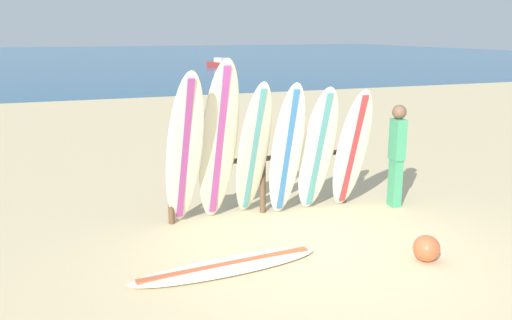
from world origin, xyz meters
The scene contains 13 objects.
ground_plane centered at (0.00, 0.00, 0.00)m, with size 120.00×120.00×0.00m, color #D3BC8C.
ocean_water centered at (0.00, 58.00, 0.00)m, with size 120.00×80.00×0.01m, color #1E5984.
surfboard_rack centered at (-0.18, 1.98, 0.67)m, with size 3.04×0.09×1.03m.
surfboard_leaning_far_left centered at (-1.51, 1.57, 1.17)m, with size 0.53×1.07×2.35m.
surfboard_leaning_left centered at (-0.97, 1.73, 1.24)m, with size 0.64×0.84×2.48m.
surfboard_leaning_center_left centered at (-0.44, 1.70, 1.08)m, with size 0.48×0.97×2.16m.
surfboard_leaning_center centered at (0.03, 1.54, 1.06)m, with size 0.52×0.79×2.13m.
surfboard_leaning_center_right centered at (0.60, 1.63, 1.02)m, with size 0.60×0.71×2.04m.
surfboard_leaning_right centered at (1.18, 1.58, 0.99)m, with size 0.55×0.70×1.98m.
surfboard_lying_on_sand centered at (-1.36, 0.16, 0.04)m, with size 2.45×0.75×0.08m.
beachgoer_standing centered at (1.96, 1.51, 0.92)m, with size 0.23×0.28×1.68m.
small_boat_offshore centered at (9.80, 36.45, 0.26)m, with size 1.43×3.10×0.71m.
beach_ball centered at (1.04, -0.50, 0.17)m, with size 0.34×0.34×0.34m, color #CC5933.
Camera 1 is at (-3.22, -5.69, 2.82)m, focal length 38.29 mm.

